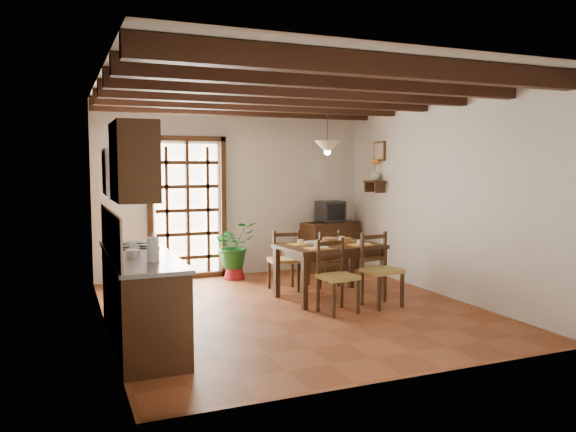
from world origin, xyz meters
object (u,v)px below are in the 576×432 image
chair_near_right (381,283)px  pendant_lamp (327,146)px  sideboard (330,246)px  chair_far_right (324,268)px  crt_tv (330,211)px  chair_far_left (284,271)px  kitchen_counter (140,296)px  dining_table (330,251)px  chair_near_left (337,290)px  potted_plant (234,244)px

chair_near_right → pendant_lamp: (-0.41, 0.76, 1.78)m
sideboard → pendant_lamp: bearing=-130.6°
chair_far_right → crt_tv: size_ratio=1.88×
chair_far_left → chair_far_right: bearing=-166.2°
chair_far_right → sideboard: chair_far_right is taller
kitchen_counter → dining_table: bearing=20.1°
dining_table → chair_near_left: chair_near_left is taller
chair_near_right → pendant_lamp: 1.98m
chair_far_left → chair_far_right: chair_far_left is taller
chair_far_left → chair_far_right: size_ratio=1.06×
dining_table → sideboard: (0.93, 1.85, -0.23)m
chair_far_right → chair_near_left: bearing=61.3°
chair_near_right → chair_far_right: bearing=88.7°
crt_tv → pendant_lamp: size_ratio=0.53×
chair_near_left → chair_far_right: chair_near_left is taller
chair_far_left → crt_tv: (1.35, 1.19, 0.75)m
chair_near_left → dining_table: bearing=62.3°
dining_table → sideboard: 2.08m
dining_table → chair_far_left: (-0.42, 0.66, -0.36)m
sideboard → chair_near_left: bearing=-127.5°
sideboard → crt_tv: (0.00, -0.01, 0.61)m
chair_near_right → sideboard: 2.56m
chair_far_left → potted_plant: 1.19m
dining_table → potted_plant: bearing=109.8°
pendant_lamp → potted_plant: bearing=117.3°
kitchen_counter → sideboard: size_ratio=2.28×
potted_plant → pendant_lamp: bearing=-62.7°
chair_near_right → sideboard: chair_near_right is taller
crt_tv → pendant_lamp: bearing=-124.5°
pendant_lamp → chair_far_right: bearing=67.2°
chair_far_left → sideboard: (1.35, 1.19, 0.14)m
potted_plant → kitchen_counter: bearing=-124.0°
chair_far_right → crt_tv: crt_tv is taller
chair_near_right → pendant_lamp: pendant_lamp is taller
chair_far_left → potted_plant: (-0.43, 1.08, 0.29)m
crt_tv → pendant_lamp: pendant_lamp is taller
kitchen_counter → chair_far_right: size_ratio=2.65×
sideboard → chair_far_left: bearing=-151.1°
dining_table → chair_far_right: (0.26, 0.73, -0.38)m
chair_near_left → sideboard: 2.84m
kitchen_counter → sideboard: 4.57m
kitchen_counter → potted_plant: bearing=56.0°
chair_near_right → sideboard: size_ratio=0.96×
dining_table → potted_plant: size_ratio=0.75×
chair_far_left → potted_plant: potted_plant is taller
chair_far_left → pendant_lamp: size_ratio=1.06×
chair_near_right → crt_tv: (0.52, 2.50, 0.73)m
chair_far_right → sideboard: bearing=-129.5°
chair_far_right → dining_table: bearing=61.3°
chair_far_right → crt_tv: 1.50m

